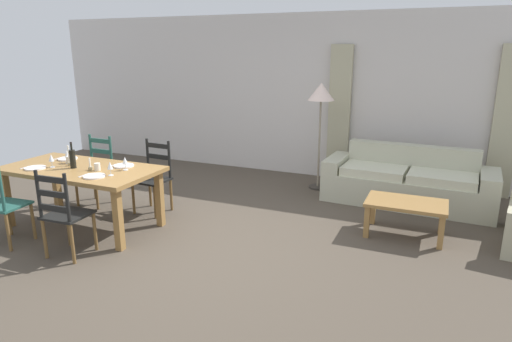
% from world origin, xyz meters
% --- Properties ---
extents(ground_plane, '(9.60, 9.60, 0.02)m').
position_xyz_m(ground_plane, '(0.00, 0.00, -0.01)').
color(ground_plane, '#4B4136').
extents(wall_far, '(9.60, 0.16, 2.70)m').
position_xyz_m(wall_far, '(0.00, 3.30, 1.35)').
color(wall_far, beige).
rests_on(wall_far, ground_plane).
extents(curtain_panel_left, '(0.35, 0.08, 2.20)m').
position_xyz_m(curtain_panel_left, '(0.87, 3.16, 1.10)').
color(curtain_panel_left, '#B0A988').
rests_on(curtain_panel_left, ground_plane).
extents(curtain_panel_right, '(0.35, 0.08, 2.20)m').
position_xyz_m(curtain_panel_right, '(3.27, 3.16, 1.10)').
color(curtain_panel_right, '#B0A988').
rests_on(curtain_panel_right, ground_plane).
extents(dining_table, '(1.90, 0.96, 0.75)m').
position_xyz_m(dining_table, '(-1.51, -0.11, 0.66)').
color(dining_table, olive).
rests_on(dining_table, ground_plane).
extents(dining_chair_near_left, '(0.45, 0.43, 0.96)m').
position_xyz_m(dining_chair_near_left, '(-1.93, -0.89, 0.48)').
color(dining_chair_near_left, '#23544A').
rests_on(dining_chair_near_left, ground_plane).
extents(dining_chair_near_right, '(0.44, 0.42, 0.96)m').
position_xyz_m(dining_chair_near_right, '(-1.07, -0.83, 0.48)').
color(dining_chair_near_right, black).
rests_on(dining_chair_near_right, ground_plane).
extents(dining_chair_far_left, '(0.42, 0.40, 0.96)m').
position_xyz_m(dining_chair_far_left, '(-1.97, 0.63, 0.48)').
color(dining_chair_far_left, '#255549').
rests_on(dining_chair_far_left, ground_plane).
extents(dining_chair_far_right, '(0.44, 0.42, 0.96)m').
position_xyz_m(dining_chair_far_right, '(-1.03, 0.67, 0.48)').
color(dining_chair_far_right, black).
rests_on(dining_chair_far_right, ground_plane).
extents(dinner_plate_near_left, '(0.24, 0.24, 0.02)m').
position_xyz_m(dinner_plate_near_left, '(-1.96, -0.36, 0.76)').
color(dinner_plate_near_left, white).
rests_on(dinner_plate_near_left, dining_table).
extents(fork_near_left, '(0.02, 0.17, 0.01)m').
position_xyz_m(fork_near_left, '(-2.11, -0.36, 0.75)').
color(fork_near_left, silver).
rests_on(fork_near_left, dining_table).
extents(dinner_plate_near_right, '(0.24, 0.24, 0.02)m').
position_xyz_m(dinner_plate_near_right, '(-1.06, -0.36, 0.76)').
color(dinner_plate_near_right, white).
rests_on(dinner_plate_near_right, dining_table).
extents(fork_near_right, '(0.02, 0.17, 0.01)m').
position_xyz_m(fork_near_right, '(-1.21, -0.36, 0.75)').
color(fork_near_right, silver).
rests_on(fork_near_right, dining_table).
extents(dinner_plate_far_left, '(0.24, 0.24, 0.02)m').
position_xyz_m(dinner_plate_far_left, '(-1.96, 0.14, 0.76)').
color(dinner_plate_far_left, white).
rests_on(dinner_plate_far_left, dining_table).
extents(fork_far_left, '(0.02, 0.17, 0.01)m').
position_xyz_m(fork_far_left, '(-2.11, 0.14, 0.75)').
color(fork_far_left, silver).
rests_on(fork_far_left, dining_table).
extents(dinner_plate_far_right, '(0.24, 0.24, 0.02)m').
position_xyz_m(dinner_plate_far_right, '(-1.06, 0.14, 0.76)').
color(dinner_plate_far_right, white).
rests_on(dinner_plate_far_right, dining_table).
extents(fork_far_right, '(0.03, 0.17, 0.01)m').
position_xyz_m(fork_far_right, '(-1.21, 0.14, 0.75)').
color(fork_far_right, silver).
rests_on(fork_far_right, dining_table).
extents(wine_bottle, '(0.07, 0.07, 0.32)m').
position_xyz_m(wine_bottle, '(-1.57, -0.16, 0.87)').
color(wine_bottle, black).
rests_on(wine_bottle, dining_table).
extents(wine_glass_near_left, '(0.06, 0.06, 0.16)m').
position_xyz_m(wine_glass_near_left, '(-1.83, -0.24, 0.86)').
color(wine_glass_near_left, white).
rests_on(wine_glass_near_left, dining_table).
extents(wine_glass_near_right, '(0.06, 0.06, 0.16)m').
position_xyz_m(wine_glass_near_right, '(-0.93, -0.25, 0.86)').
color(wine_glass_near_right, white).
rests_on(wine_glass_near_right, dining_table).
extents(wine_glass_far_left, '(0.06, 0.06, 0.16)m').
position_xyz_m(wine_glass_far_left, '(-1.82, 0.00, 0.86)').
color(wine_glass_far_left, white).
rests_on(wine_glass_far_left, dining_table).
extents(wine_glass_far_right, '(0.06, 0.06, 0.16)m').
position_xyz_m(wine_glass_far_right, '(-0.93, 0.01, 0.86)').
color(wine_glass_far_right, white).
rests_on(wine_glass_far_right, dining_table).
extents(coffee_cup_primary, '(0.07, 0.07, 0.09)m').
position_xyz_m(coffee_cup_primary, '(-1.22, -0.14, 0.80)').
color(coffee_cup_primary, beige).
rests_on(coffee_cup_primary, dining_table).
extents(coffee_cup_secondary, '(0.07, 0.07, 0.09)m').
position_xyz_m(coffee_cup_secondary, '(-1.78, -0.02, 0.80)').
color(coffee_cup_secondary, beige).
rests_on(coffee_cup_secondary, dining_table).
extents(candle_tall, '(0.05, 0.05, 0.26)m').
position_xyz_m(candle_tall, '(-1.69, -0.09, 0.82)').
color(candle_tall, '#998C66').
rests_on(candle_tall, dining_table).
extents(candle_short, '(0.05, 0.05, 0.15)m').
position_xyz_m(candle_short, '(-1.31, -0.15, 0.79)').
color(candle_short, '#998C66').
rests_on(candle_short, dining_table).
extents(couch, '(2.32, 0.92, 0.80)m').
position_xyz_m(couch, '(2.07, 2.35, 0.29)').
color(couch, '#B5B499').
rests_on(couch, ground_plane).
extents(coffee_table, '(0.90, 0.56, 0.42)m').
position_xyz_m(coffee_table, '(2.15, 1.14, 0.36)').
color(coffee_table, olive).
rests_on(coffee_table, ground_plane).
extents(standing_lamp, '(0.40, 0.40, 1.64)m').
position_xyz_m(standing_lamp, '(0.72, 2.54, 1.41)').
color(standing_lamp, '#332D28').
rests_on(standing_lamp, ground_plane).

